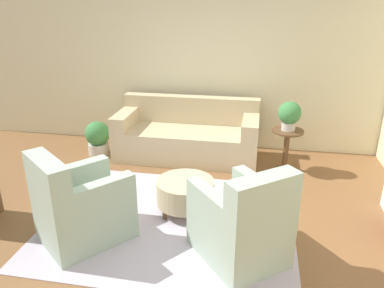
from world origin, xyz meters
name	(u,v)px	position (x,y,z in m)	size (l,w,h in m)	color
ground_plane	(170,222)	(0.00, 0.00, 0.00)	(16.00, 16.00, 0.00)	brown
wall_back	(205,62)	(0.00, 2.54, 1.40)	(8.97, 0.12, 2.80)	beige
rug	(170,221)	(0.00, 0.00, 0.01)	(2.75, 2.29, 0.01)	#BCB2C1
couch	(188,137)	(-0.17, 1.90, 0.33)	(2.19, 0.92, 0.91)	#C6B289
armchair_left	(79,208)	(-0.83, -0.50, 0.38)	(1.06, 1.09, 0.99)	#9EB29E
armchair_right	(242,225)	(0.83, -0.50, 0.38)	(1.06, 1.09, 0.99)	#9EB29E
ottoman_table	(185,192)	(0.13, 0.24, 0.27)	(0.67, 0.67, 0.40)	#C6B289
side_table	(287,144)	(1.34, 1.66, 0.41)	(0.45, 0.45, 0.62)	brown
potted_plant_on_side_table	(289,114)	(1.34, 1.66, 0.86)	(0.32, 0.32, 0.42)	beige
potted_plant_floor	(98,137)	(-1.62, 1.74, 0.29)	(0.39, 0.39, 0.55)	beige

